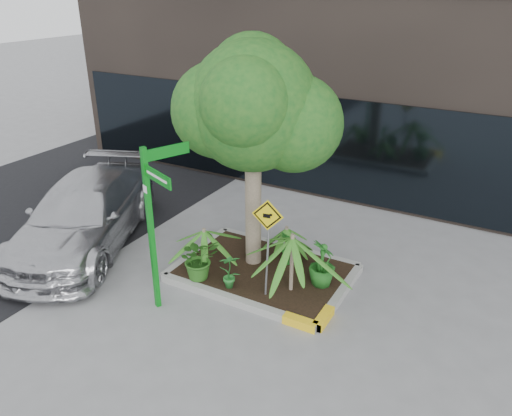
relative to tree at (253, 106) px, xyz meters
The scene contains 14 objects.
ground 3.33m from the tree, 75.67° to the right, with size 80.00×80.00×0.00m, color gray.
asphalt_road 7.19m from the tree, behind, with size 7.00×80.00×0.01m, color black.
planter 3.21m from the tree, 31.74° to the right, with size 3.35×2.36×0.15m.
tree is the anchor object (origin of this frame).
palm_front 2.42m from the tree, 27.36° to the right, with size 1.28×1.28×1.42m.
palm_left 2.61m from the tree, 145.11° to the right, with size 0.87×0.87×0.96m.
palm_back 2.61m from the tree, 45.50° to the left, with size 0.75×0.75×0.83m.
parked_car 4.58m from the tree, 165.87° to the right, with size 2.00×4.91×1.43m, color silver.
shrub_a 2.98m from the tree, 119.41° to the right, with size 0.74×0.74×0.83m, color #28611B.
shrub_b 3.10m from the tree, ahead, with size 0.49×0.49×0.88m, color #216A1F.
shrub_c 2.97m from the tree, 85.33° to the right, with size 0.37×0.37×0.71m, color #24762A.
shrub_d 2.86m from the tree, 19.19° to the left, with size 0.40×0.40×0.73m, color #1E691E.
street_sign_post 2.56m from the tree, 111.24° to the right, with size 0.82×1.08×2.96m.
cattle_sign 2.22m from the tree, 48.39° to the right, with size 0.56×0.25×1.82m.
Camera 1 is at (4.17, -7.10, 5.31)m, focal length 35.00 mm.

